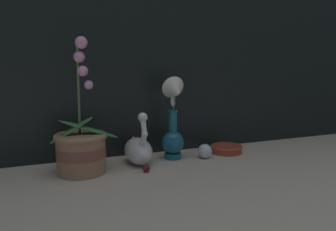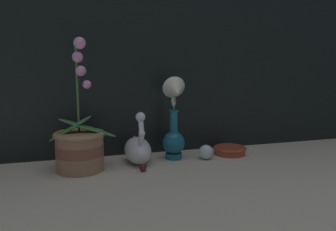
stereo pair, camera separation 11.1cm
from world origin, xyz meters
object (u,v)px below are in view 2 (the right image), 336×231
object	(u,v)px
swan_figurine	(138,148)
blue_vase	(174,124)
glass_sphere	(206,152)
orchid_potted_plant	(80,145)
amber_dish	(230,150)

from	to	relation	value
swan_figurine	blue_vase	size ratio (longest dim) A/B	0.63
glass_sphere	swan_figurine	bearing A→B (deg)	174.30
blue_vase	orchid_potted_plant	bearing A→B (deg)	-174.28
amber_dish	glass_sphere	bearing A→B (deg)	-162.21
swan_figurine	amber_dish	distance (m)	0.38
glass_sphere	orchid_potted_plant	bearing A→B (deg)	-179.71
blue_vase	amber_dish	distance (m)	0.27
orchid_potted_plant	glass_sphere	world-z (taller)	orchid_potted_plant
blue_vase	glass_sphere	world-z (taller)	blue_vase
swan_figurine	blue_vase	xyz separation A→B (m)	(0.14, 0.01, 0.09)
orchid_potted_plant	glass_sphere	xyz separation A→B (m)	(0.47, 0.00, -0.06)
blue_vase	amber_dish	bearing A→B (deg)	1.48
orchid_potted_plant	blue_vase	xyz separation A→B (m)	(0.35, 0.04, 0.05)
orchid_potted_plant	glass_sphere	bearing A→B (deg)	0.29
swan_figurine	blue_vase	world-z (taller)	blue_vase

